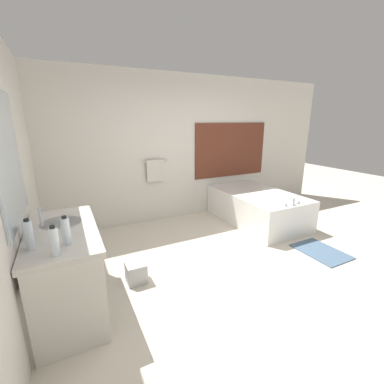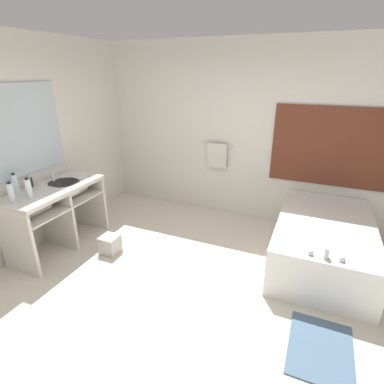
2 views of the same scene
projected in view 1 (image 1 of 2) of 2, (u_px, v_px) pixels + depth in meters
The scene contains 12 objects.
ground_plane at pixel (236, 273), 3.25m from camera, with size 16.00×16.00×0.00m, color beige.
wall_back_with_blinds at pixel (171, 149), 4.83m from camera, with size 7.40×0.13×2.70m.
wall_left_with_mirror at pixel (1, 192), 1.93m from camera, with size 0.08×7.40×2.70m.
vanity_counter at pixel (65, 250), 2.53m from camera, with size 0.62×1.28×0.87m.
sink_faucet at pixel (41, 217), 2.51m from camera, with size 0.09×0.04×0.18m.
bathtub at pixel (257, 205), 4.87m from camera, with size 1.09×1.83×0.69m.
water_bottle_1 at pixel (66, 231), 2.12m from camera, with size 0.07×0.07×0.25m.
water_bottle_2 at pixel (54, 241), 1.94m from camera, with size 0.07×0.07×0.24m.
water_bottle_3 at pixel (29, 235), 2.03m from camera, with size 0.07×0.07×0.26m.
soap_dispenser at pixel (28, 232), 2.23m from camera, with size 0.05×0.05×0.15m.
waste_bin at pixel (136, 273), 3.06m from camera, with size 0.23×0.23×0.24m.
bath_mat at pixel (321, 251), 3.78m from camera, with size 0.53×0.72×0.02m.
Camera 1 is at (-1.78, -2.30, 1.87)m, focal length 24.00 mm.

